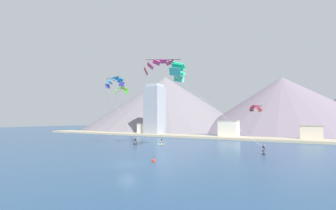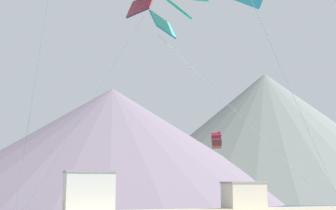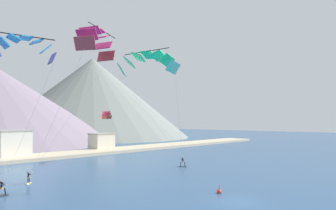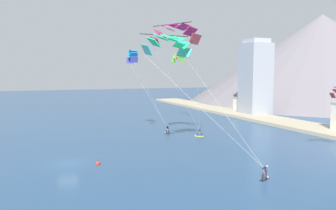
# 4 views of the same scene
# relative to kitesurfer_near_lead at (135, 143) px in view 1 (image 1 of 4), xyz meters

# --- Properties ---
(ground_plane) EXTENTS (400.00, 400.00, 0.00)m
(ground_plane) POSITION_rel_kitesurfer_near_lead_xyz_m (15.22, -20.51, -0.52)
(ground_plane) COLOR navy
(kitesurfer_near_lead) EXTENTS (1.79, 0.76, 1.77)m
(kitesurfer_near_lead) POSITION_rel_kitesurfer_near_lead_xyz_m (0.00, 0.00, 0.00)
(kitesurfer_near_lead) COLOR black
(kitesurfer_near_lead) RESTS_ON ground
(kitesurfer_near_trail) EXTENTS (1.37, 1.63, 1.70)m
(kitesurfer_near_trail) POSITION_rel_kitesurfer_near_lead_xyz_m (5.17, 4.35, -0.05)
(kitesurfer_near_trail) COLOR yellow
(kitesurfer_near_trail) RESTS_ON ground
(kitesurfer_mid_center) EXTENTS (1.06, 1.75, 1.80)m
(kitesurfer_mid_center) POSITION_rel_kitesurfer_near_lead_xyz_m (30.56, -0.49, 0.04)
(kitesurfer_mid_center) COLOR black
(kitesurfer_mid_center) RESTS_ON ground
(parafoil_kite_near_lead) EXTENTS (5.77, 7.75, 14.92)m
(parafoil_kite_near_lead) POSITION_rel_kitesurfer_near_lead_xyz_m (-0.64, -6.79, 14.76)
(parafoil_kite_near_lead) COLOR #3D409B
(parafoil_kite_near_trail) EXTENTS (8.97, 10.67, 18.53)m
(parafoil_kite_near_trail) POSITION_rel_kitesurfer_near_lead_xyz_m (10.25, -2.83, 17.97)
(parafoil_kite_near_trail) COLOR #A2373D
(parafoil_kite_mid_center) EXTENTS (17.08, 9.85, 16.10)m
(parafoil_kite_mid_center) POSITION_rel_kitesurfer_near_lead_xyz_m (16.17, -6.42, 15.62)
(parafoil_kite_mid_center) COLOR #45BBA6
(parafoil_kite_distant_high_outer) EXTENTS (2.71, 4.36, 1.62)m
(parafoil_kite_distant_high_outer) POSITION_rel_kitesurfer_near_lead_xyz_m (26.85, 16.23, 8.98)
(parafoil_kite_distant_high_outer) COLOR #AA3F32
(parafoil_kite_distant_low_drift) EXTENTS (5.43, 1.84, 2.26)m
(parafoil_kite_distant_low_drift) POSITION_rel_kitesurfer_near_lead_xyz_m (-11.67, 7.73, 15.28)
(parafoil_kite_distant_low_drift) COLOR #55C732
(race_marker_buoy) EXTENTS (0.56, 0.56, 1.02)m
(race_marker_buoy) POSITION_rel_kitesurfer_near_lead_xyz_m (17.23, -16.87, -0.37)
(race_marker_buoy) COLOR red
(race_marker_buoy) RESTS_ON ground
(shoreline_strip) EXTENTS (180.00, 10.00, 0.70)m
(shoreline_strip) POSITION_rel_kitesurfer_near_lead_xyz_m (15.22, 30.31, -0.17)
(shoreline_strip) COLOR #BCAD8E
(shoreline_strip) RESTS_ON ground
(shore_building_harbour_front) EXTENTS (6.74, 4.72, 6.17)m
(shore_building_harbour_front) POSITION_rel_kitesurfer_near_lead_xyz_m (15.20, 32.84, 2.57)
(shore_building_harbour_front) COLOR silver
(shore_building_harbour_front) RESTS_ON ground
(shore_building_promenade_mid) EXTENTS (5.44, 6.42, 4.81)m
(shore_building_promenade_mid) POSITION_rel_kitesurfer_near_lead_xyz_m (-21.37, 34.52, 1.89)
(shore_building_promenade_mid) COLOR silver
(shore_building_promenade_mid) RESTS_ON ground
(shore_building_quay_east) EXTENTS (6.04, 4.51, 4.71)m
(shore_building_quay_east) POSITION_rel_kitesurfer_near_lead_xyz_m (39.47, 34.59, 1.84)
(shore_building_quay_east) COLOR beige
(shore_building_quay_east) RESTS_ON ground
(highrise_tower) EXTENTS (7.00, 7.00, 21.45)m
(highrise_tower) POSITION_rel_kitesurfer_near_lead_xyz_m (-16.22, 33.56, 9.99)
(highrise_tower) COLOR #999EA8
(highrise_tower) RESTS_ON ground
(mountain_peak_central_summit) EXTENTS (108.03, 108.03, 36.02)m
(mountain_peak_central_summit) POSITION_rel_kitesurfer_near_lead_xyz_m (-42.63, 86.29, 17.48)
(mountain_peak_central_summit) COLOR slate
(mountain_peak_central_summit) RESTS_ON ground
(mountain_peak_east_shoulder) EXTENTS (93.18, 93.18, 29.32)m
(mountain_peak_east_shoulder) POSITION_rel_kitesurfer_near_lead_xyz_m (29.25, 88.96, 14.14)
(mountain_peak_east_shoulder) COLOR slate
(mountain_peak_east_shoulder) RESTS_ON ground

